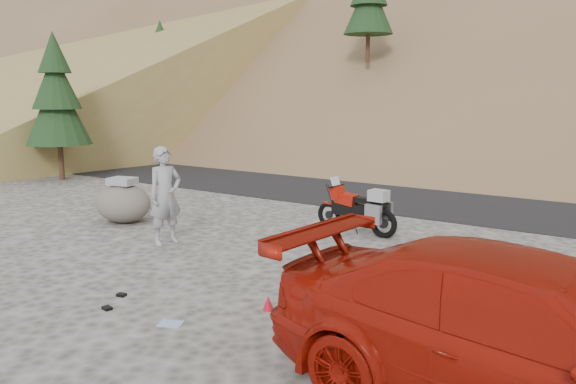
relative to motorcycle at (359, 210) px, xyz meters
name	(u,v)px	position (x,y,z in m)	size (l,w,h in m)	color
ground	(214,264)	(-1.09, -3.45, -0.51)	(140.00, 140.00, 0.00)	#484643
road	(410,191)	(-1.09, 5.55, -0.51)	(120.00, 7.00, 0.05)	black
conifer_verge	(57,96)	(-12.09, 1.05, 2.38)	(2.20, 2.20, 5.04)	#341D12
motorcycle	(359,210)	(0.00, 0.00, 0.00)	(1.99, 0.68, 1.19)	black
man	(167,243)	(-2.81, -2.90, -0.51)	(0.71, 0.47, 1.94)	#939499
boulder	(123,203)	(-5.04, -2.12, -0.04)	(1.40, 1.20, 1.07)	#59544C
small_rock	(122,210)	(-5.38, -1.89, -0.31)	(0.71, 0.64, 0.40)	#59544C
gear_bottle	(315,319)	(1.77, -4.72, -0.40)	(0.08, 0.08, 0.21)	navy
gear_funnel	(268,303)	(0.95, -4.62, -0.40)	(0.16, 0.16, 0.20)	#B90C1C
gear_glove_a	(107,308)	(-0.93, -5.86, -0.49)	(0.14, 0.10, 0.04)	black
gear_glove_b	(121,295)	(-1.17, -5.40, -0.49)	(0.13, 0.10, 0.04)	black
gear_blue_cloth	(171,324)	(0.18, -5.72, -0.50)	(0.31, 0.23, 0.01)	#88A9D2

